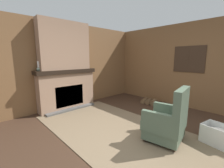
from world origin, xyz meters
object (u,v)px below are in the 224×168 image
oil_lamp_vase (39,67)px  firewood_stack (149,101)px  storage_case (68,67)px  laundry_basket (217,135)px  armchair (167,122)px

oil_lamp_vase → firewood_stack: bearing=63.4°
oil_lamp_vase → storage_case: size_ratio=1.08×
laundry_basket → oil_lamp_vase: bearing=-154.2°
armchair → firewood_stack: (-1.51, 1.74, -0.29)m
armchair → laundry_basket: bearing=-151.0°
armchair → oil_lamp_vase: bearing=11.8°
armchair → storage_case: 3.14m
firewood_stack → laundry_basket: size_ratio=1.05×
oil_lamp_vase → laundry_basket: bearing=25.8°
armchair → oil_lamp_vase: (-2.99, -1.22, 0.92)m
laundry_basket → storage_case: (-3.67, -0.95, 1.07)m
firewood_stack → storage_case: storage_case is taller
firewood_stack → laundry_basket: bearing=-28.3°
armchair → laundry_basket: (0.68, 0.56, -0.19)m
storage_case → firewood_stack: bearing=55.3°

